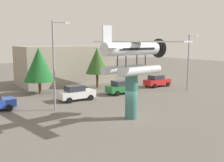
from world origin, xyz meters
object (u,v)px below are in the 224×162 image
(streetlight_secondary, at_px, (189,58))
(storefront_building, at_px, (66,65))
(car_far_green, at_px, (122,87))
(car_mid_white, at_px, (76,93))
(tree_east, at_px, (39,64))
(floatplane_monument, at_px, (133,54))
(tree_center_back, at_px, (97,61))
(car_distant_red, at_px, (157,81))
(display_pedestal, at_px, (131,96))
(streetlight_primary, at_px, (55,60))

(streetlight_secondary, relative_size, storefront_building, 0.53)
(car_far_green, height_order, streetlight_secondary, streetlight_secondary)
(car_mid_white, xyz_separation_m, tree_east, (-2.05, 6.40, 2.93))
(floatplane_monument, distance_m, tree_center_back, 16.61)
(car_far_green, distance_m, car_distant_red, 7.90)
(car_mid_white, relative_size, car_far_green, 1.00)
(car_mid_white, height_order, tree_center_back, tree_center_back)
(display_pedestal, xyz_separation_m, streetlight_secondary, (15.46, 6.61, 2.50))
(car_far_green, bearing_deg, storefront_building, 99.74)
(car_distant_red, bearing_deg, streetlight_primary, -166.04)
(car_mid_white, bearing_deg, streetlight_primary, -142.67)
(floatplane_monument, relative_size, tree_center_back, 1.78)
(streetlight_secondary, xyz_separation_m, storefront_building, (-11.65, 15.39, -1.47))
(car_mid_white, distance_m, car_distant_red, 14.51)
(floatplane_monument, height_order, tree_east, floatplane_monument)
(car_far_green, relative_size, car_distant_red, 1.00)
(streetlight_secondary, bearing_deg, tree_center_back, 137.10)
(display_pedestal, height_order, storefront_building, storefront_building)
(display_pedestal, relative_size, car_distant_red, 0.94)
(floatplane_monument, height_order, streetlight_primary, streetlight_primary)
(storefront_building, bearing_deg, display_pedestal, -99.82)
(floatplane_monument, xyz_separation_m, streetlight_secondary, (15.33, 6.59, -1.16))
(car_mid_white, distance_m, streetlight_secondary, 16.77)
(car_mid_white, relative_size, streetlight_secondary, 0.55)
(car_mid_white, bearing_deg, floatplane_monument, -84.86)
(car_far_green, relative_size, storefront_building, 0.29)
(floatplane_monument, distance_m, car_distant_red, 18.12)
(car_distant_red, height_order, streetlight_secondary, streetlight_secondary)
(tree_center_back, bearing_deg, car_far_green, -89.38)
(tree_center_back, bearing_deg, streetlight_secondary, -42.90)
(car_mid_white, height_order, car_far_green, same)
(floatplane_monument, bearing_deg, streetlight_secondary, 15.37)
(car_mid_white, xyz_separation_m, streetlight_secondary, (16.17, -2.67, 3.60))
(storefront_building, distance_m, tree_center_back, 6.88)
(display_pedestal, distance_m, streetlight_primary, 8.39)
(car_mid_white, bearing_deg, car_far_green, 1.98)
(streetlight_primary, height_order, tree_east, streetlight_primary)
(streetlight_secondary, relative_size, tree_center_back, 1.31)
(streetlight_secondary, relative_size, tree_east, 1.28)
(car_mid_white, relative_size, storefront_building, 0.29)
(tree_east, bearing_deg, car_distant_red, -15.73)
(tree_east, bearing_deg, streetlight_secondary, -26.46)
(storefront_building, bearing_deg, car_distant_red, -47.92)
(car_far_green, distance_m, storefront_building, 12.85)
(streetlight_secondary, distance_m, tree_east, 20.36)
(tree_east, bearing_deg, storefront_building, 43.92)
(car_distant_red, height_order, storefront_building, storefront_building)
(floatplane_monument, distance_m, storefront_building, 22.44)
(floatplane_monument, xyz_separation_m, car_mid_white, (-0.83, 9.26, -4.75))
(floatplane_monument, distance_m, car_mid_white, 10.44)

